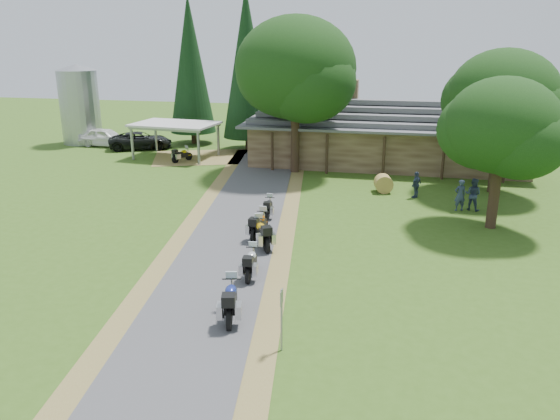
% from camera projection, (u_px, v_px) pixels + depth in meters
% --- Properties ---
extents(ground, '(120.00, 120.00, 0.00)m').
position_uv_depth(ground, '(210.00, 286.00, 21.50)').
color(ground, '#375718').
rests_on(ground, ground).
extents(driveway, '(51.95, 51.95, 0.00)m').
position_uv_depth(driveway, '(228.00, 248.00, 25.33)').
color(driveway, '#434345').
rests_on(driveway, ground).
extents(lodge, '(21.40, 9.40, 4.90)m').
position_uv_depth(lodge, '(387.00, 131.00, 41.88)').
color(lodge, brown).
rests_on(lodge, ground).
extents(silo, '(3.92, 3.92, 7.09)m').
position_uv_depth(silo, '(80.00, 104.00, 49.49)').
color(silo, gray).
rests_on(silo, ground).
extents(carport, '(6.85, 4.91, 2.80)m').
position_uv_depth(carport, '(176.00, 140.00, 44.05)').
color(carport, silver).
rests_on(carport, ground).
extents(car_white_sedan, '(2.86, 6.23, 2.04)m').
position_uv_depth(car_white_sedan, '(105.00, 135.00, 48.72)').
color(car_white_sedan, silver).
rests_on(car_white_sedan, ground).
extents(car_dark_suv, '(4.56, 6.34, 2.23)m').
position_uv_depth(car_dark_suv, '(140.00, 136.00, 47.49)').
color(car_dark_suv, black).
rests_on(car_dark_suv, ground).
extents(motorcycle_row_a, '(1.16, 2.23, 1.46)m').
position_uv_depth(motorcycle_row_a, '(231.00, 298.00, 18.87)').
color(motorcycle_row_a, navy).
rests_on(motorcycle_row_a, ground).
extents(motorcycle_row_b, '(0.80, 1.93, 1.28)m').
position_uv_depth(motorcycle_row_b, '(251.00, 261.00, 22.21)').
color(motorcycle_row_b, '#B5B9BE').
rests_on(motorcycle_row_b, ground).
extents(motorcycle_row_c, '(1.61, 2.17, 1.44)m').
position_uv_depth(motorcycle_row_c, '(262.00, 232.00, 25.31)').
color(motorcycle_row_c, '#C2930D').
rests_on(motorcycle_row_c, ground).
extents(motorcycle_row_d, '(0.81, 2.07, 1.38)m').
position_uv_depth(motorcycle_row_d, '(259.00, 223.00, 26.57)').
color(motorcycle_row_d, '#BA4F01').
rests_on(motorcycle_row_d, ground).
extents(motorcycle_row_e, '(0.72, 1.75, 1.16)m').
position_uv_depth(motorcycle_row_e, '(269.00, 206.00, 29.62)').
color(motorcycle_row_e, black).
rests_on(motorcycle_row_e, ground).
extents(motorcycle_carport_a, '(1.32, 1.82, 1.20)m').
position_uv_depth(motorcycle_carport_a, '(182.00, 154.00, 42.76)').
color(motorcycle_carport_a, '#CFBD0D').
rests_on(motorcycle_carport_a, ground).
extents(person_a, '(0.72, 0.62, 2.12)m').
position_uv_depth(person_a, '(460.00, 192.00, 30.52)').
color(person_a, '#303C56').
rests_on(person_a, ground).
extents(person_b, '(0.74, 0.64, 2.17)m').
position_uv_depth(person_b, '(473.00, 192.00, 30.61)').
color(person_b, '#303C56').
rests_on(person_b, ground).
extents(person_c, '(0.62, 0.67, 1.91)m').
position_uv_depth(person_c, '(416.00, 182.00, 33.03)').
color(person_c, '#303C56').
rests_on(person_c, ground).
extents(hay_bale, '(1.28, 1.21, 1.11)m').
position_uv_depth(hay_bale, '(383.00, 184.00, 34.35)').
color(hay_bale, olive).
rests_on(hay_bale, ground).
extents(sign_post, '(0.38, 0.06, 2.09)m').
position_uv_depth(sign_post, '(282.00, 321.00, 16.75)').
color(sign_post, gray).
rests_on(sign_post, ground).
extents(oak_lodge_left, '(8.35, 8.35, 11.84)m').
position_uv_depth(oak_lodge_left, '(295.00, 89.00, 37.91)').
color(oak_lodge_left, black).
rests_on(oak_lodge_left, ground).
extents(oak_lodge_right, '(6.57, 6.57, 9.69)m').
position_uv_depth(oak_lodge_right, '(501.00, 115.00, 33.09)').
color(oak_lodge_right, black).
rests_on(oak_lodge_right, ground).
extents(oak_driveway, '(5.58, 5.58, 8.48)m').
position_uv_depth(oak_driveway, '(500.00, 146.00, 26.83)').
color(oak_driveway, black).
rests_on(oak_driveway, ground).
extents(cedar_near, '(4.24, 4.24, 13.49)m').
position_uv_depth(cedar_near, '(247.00, 70.00, 45.68)').
color(cedar_near, black).
rests_on(cedar_near, ground).
extents(cedar_far, '(4.10, 4.10, 13.00)m').
position_uv_depth(cedar_far, '(191.00, 71.00, 48.44)').
color(cedar_far, black).
rests_on(cedar_far, ground).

